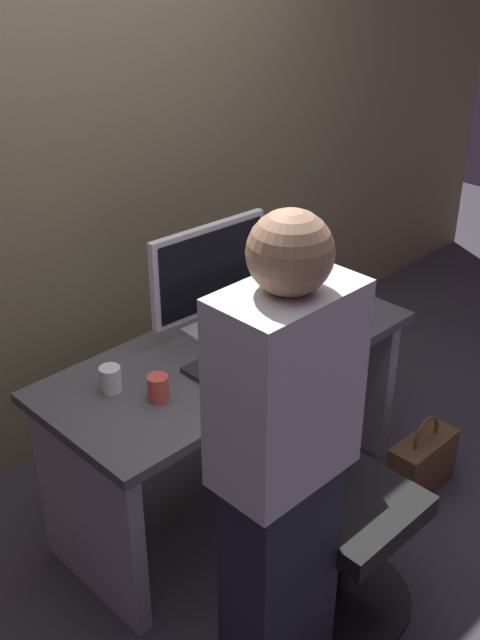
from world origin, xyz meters
The scene contains 12 objects.
ground_plane centered at (0.00, 0.00, 0.00)m, with size 9.00×9.00×0.00m, color #3D3842.
wall_back centered at (0.00, 0.91, 1.50)m, with size 6.40×0.10×3.00m, color #8C7F5B.
desk centered at (0.00, 0.00, 0.52)m, with size 1.53×0.66×0.75m.
office_chair centered at (-0.10, -0.62, 0.43)m, with size 0.52×0.52×0.94m.
person_at_desk centered at (-0.48, -0.71, 0.84)m, with size 0.40×0.24×1.64m.
monitor centered at (0.04, 0.16, 1.01)m, with size 0.54×0.15×0.46m.
keyboard centered at (-0.03, -0.05, 0.76)m, with size 0.43×0.13×0.02m, color #262626.
mouse centered at (0.27, -0.06, 0.77)m, with size 0.06×0.10×0.03m, color white.
cup_near_keyboard centered at (-0.42, -0.07, 0.80)m, with size 0.07×0.07×0.09m, color #D84C3F.
cup_by_monitor centered at (-0.50, 0.09, 0.80)m, with size 0.08×0.08×0.10m, color silver.
book_stack centered at (0.46, 0.12, 0.82)m, with size 0.22×0.18×0.13m.
handbag centered at (0.63, -0.53, 0.14)m, with size 0.34×0.14×0.38m.
Camera 1 is at (-1.76, -1.83, 2.27)m, focal length 42.81 mm.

